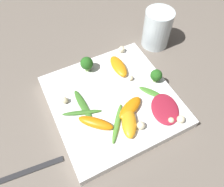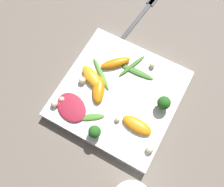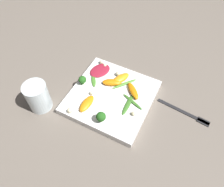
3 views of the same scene
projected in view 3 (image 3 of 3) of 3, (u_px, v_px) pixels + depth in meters
name	position (u px, v px, depth m)	size (l,w,h in m)	color
ground_plane	(111.00, 99.00, 0.78)	(2.40, 2.40, 0.00)	#6B6056
plate	(111.00, 97.00, 0.77)	(0.27, 0.27, 0.03)	white
drinking_glass	(38.00, 97.00, 0.72)	(0.08, 0.08, 0.10)	silver
fork	(189.00, 114.00, 0.73)	(0.03, 0.18, 0.01)	#262628
radicchio_leaf_0	(100.00, 70.00, 0.82)	(0.10, 0.09, 0.01)	maroon
orange_segment_0	(119.00, 78.00, 0.79)	(0.08, 0.06, 0.02)	orange
orange_segment_1	(87.00, 104.00, 0.72)	(0.07, 0.03, 0.02)	orange
orange_segment_2	(133.00, 91.00, 0.75)	(0.07, 0.07, 0.02)	orange
orange_segment_3	(112.00, 82.00, 0.78)	(0.06, 0.07, 0.02)	orange
broccoli_floret_0	(101.00, 117.00, 0.68)	(0.03, 0.03, 0.04)	#84AD5B
broccoli_floret_1	(83.00, 79.00, 0.77)	(0.03, 0.03, 0.03)	#84AD5B
arugula_sprig_0	(124.00, 84.00, 0.78)	(0.08, 0.07, 0.01)	#518E33
arugula_sprig_1	(128.00, 105.00, 0.73)	(0.09, 0.02, 0.01)	#3D7528
arugula_sprig_2	(132.00, 102.00, 0.73)	(0.04, 0.08, 0.01)	#3D7528
arugula_sprig_3	(94.00, 80.00, 0.79)	(0.06, 0.05, 0.00)	#47842D
macadamia_nut_0	(102.00, 62.00, 0.84)	(0.02, 0.02, 0.02)	beige
macadamia_nut_1	(105.00, 65.00, 0.83)	(0.01, 0.01, 0.01)	beige
macadamia_nut_2	(70.00, 110.00, 0.71)	(0.02, 0.02, 0.02)	beige
macadamia_nut_3	(118.00, 74.00, 0.80)	(0.02, 0.02, 0.02)	beige
macadamia_nut_4	(134.00, 114.00, 0.70)	(0.01, 0.01, 0.01)	beige
macadamia_nut_5	(91.00, 93.00, 0.75)	(0.01, 0.01, 0.01)	beige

